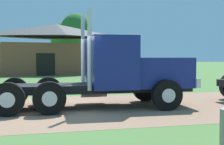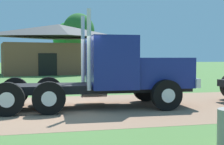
% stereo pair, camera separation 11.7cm
% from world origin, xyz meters
% --- Properties ---
extents(ground_plane, '(200.00, 200.00, 0.00)m').
position_xyz_m(ground_plane, '(0.00, 0.00, 0.00)').
color(ground_plane, '#50793B').
extents(dirt_track, '(120.00, 6.91, 0.01)m').
position_xyz_m(dirt_track, '(0.00, 0.00, 0.00)').
color(dirt_track, '#977158').
rests_on(dirt_track, ground_plane).
extents(truck_foreground_white, '(7.49, 2.83, 3.38)m').
position_xyz_m(truck_foreground_white, '(2.04, 0.08, 1.20)').
color(truck_foreground_white, black).
rests_on(truck_foreground_white, ground_plane).
extents(shed_building, '(12.97, 7.90, 5.36)m').
position_xyz_m(shed_building, '(1.52, 23.36, 2.61)').
color(shed_building, brown).
rests_on(shed_building, ground_plane).
extents(tree_right, '(4.52, 4.52, 7.30)m').
position_xyz_m(tree_right, '(3.87, 38.93, 4.80)').
color(tree_right, '#513823').
rests_on(tree_right, ground_plane).
extents(tree_far_right, '(4.82, 4.82, 8.47)m').
position_xyz_m(tree_far_right, '(5.37, 36.69, 5.79)').
color(tree_far_right, '#513823').
rests_on(tree_far_right, ground_plane).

